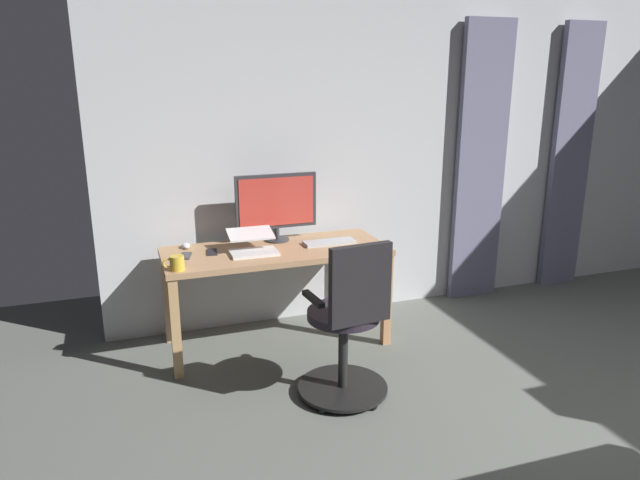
{
  "coord_description": "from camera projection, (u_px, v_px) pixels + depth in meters",
  "views": [
    {
      "loc": [
        2.55,
        1.1,
        1.93
      ],
      "look_at": [
        1.42,
        -2.12,
        0.94
      ],
      "focal_mm": 32.65,
      "sensor_mm": 36.0,
      "label": 1
    }
  ],
  "objects": [
    {
      "name": "cell_phone_face_up",
      "position": [
        212.0,
        252.0,
        4.02
      ],
      "size": [
        0.09,
        0.15,
        0.01
      ],
      "primitive_type": "cube",
      "rotation": [
        0.0,
        0.0,
        -0.13
      ],
      "color": "#232328",
      "rests_on": "desk"
    },
    {
      "name": "computer_mouse",
      "position": [
        186.0,
        246.0,
        4.13
      ],
      "size": [
        0.06,
        0.1,
        0.04
      ],
      "primitive_type": "ellipsoid",
      "color": "silver",
      "rests_on": "desk"
    },
    {
      "name": "computer_monitor",
      "position": [
        276.0,
        203.0,
        4.24
      ],
      "size": [
        0.6,
        0.18,
        0.5
      ],
      "color": "#333338",
      "rests_on": "desk"
    },
    {
      "name": "computer_keyboard",
      "position": [
        329.0,
        242.0,
        4.23
      ],
      "size": [
        0.37,
        0.13,
        0.02
      ],
      "primitive_type": "cube",
      "color": "#B7BCC1",
      "rests_on": "desk"
    },
    {
      "name": "desk",
      "position": [
        276.0,
        261.0,
        4.14
      ],
      "size": [
        1.57,
        0.64,
        0.73
      ],
      "color": "tan",
      "rests_on": "ground"
    },
    {
      "name": "mug_tea",
      "position": [
        177.0,
        263.0,
        3.66
      ],
      "size": [
        0.14,
        0.09,
        0.09
      ],
      "color": "gold",
      "rests_on": "desk"
    },
    {
      "name": "curtain_left_panel",
      "position": [
        570.0,
        159.0,
        5.23
      ],
      "size": [
        0.39,
        0.06,
        2.35
      ],
      "primitive_type": "cube",
      "color": "slate",
      "rests_on": "ground"
    },
    {
      "name": "curtain_right_panel",
      "position": [
        481.0,
        165.0,
        4.93
      ],
      "size": [
        0.46,
        0.06,
        2.35
      ],
      "primitive_type": "cube",
      "color": "slate",
      "rests_on": "ground"
    },
    {
      "name": "cell_phone_by_monitor",
      "position": [
        186.0,
        256.0,
        3.94
      ],
      "size": [
        0.1,
        0.16,
        0.01
      ],
      "primitive_type": "cube",
      "rotation": [
        0.0,
        0.0,
        -0.27
      ],
      "color": "#333338",
      "rests_on": "desk"
    },
    {
      "name": "back_room_partition",
      "position": [
        438.0,
        136.0,
        4.84
      ],
      "size": [
        5.5,
        0.1,
        2.84
      ],
      "primitive_type": "cube",
      "color": "silver",
      "rests_on": "ground"
    },
    {
      "name": "office_chair",
      "position": [
        348.0,
        327.0,
        3.45
      ],
      "size": [
        0.56,
        0.56,
        1.02
      ],
      "rotation": [
        0.0,
        0.0,
        3.24
      ],
      "color": "black",
      "rests_on": "ground"
    },
    {
      "name": "laptop",
      "position": [
        253.0,
        246.0,
        4.02
      ],
      "size": [
        0.32,
        0.31,
        0.15
      ],
      "rotation": [
        0.0,
        0.0,
        -0.02
      ],
      "color": "white",
      "rests_on": "desk"
    }
  ]
}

